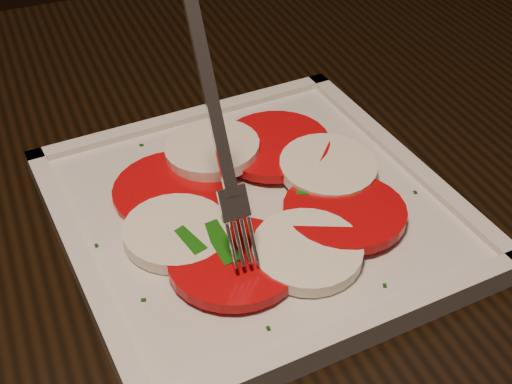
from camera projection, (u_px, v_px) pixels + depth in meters
table at (149, 263)px, 0.68m from camera, size 1.23×0.84×0.75m
plate at (256, 213)px, 0.58m from camera, size 0.33×0.33×0.01m
caprese_salad at (256, 198)px, 0.57m from camera, size 0.26×0.26×0.02m
fork at (213, 128)px, 0.48m from camera, size 0.04×0.09×0.17m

